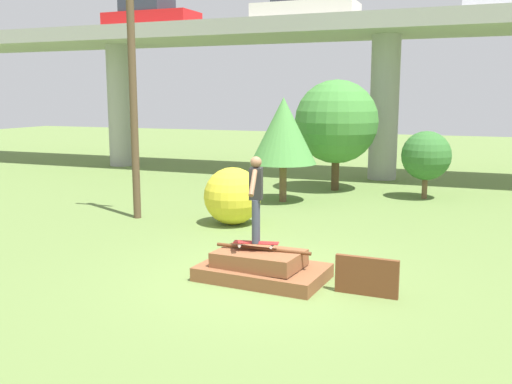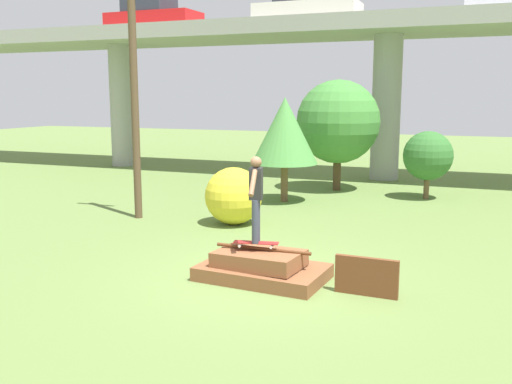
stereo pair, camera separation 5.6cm
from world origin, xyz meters
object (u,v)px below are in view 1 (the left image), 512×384
at_px(skater, 256,194).
at_px(tree_mid_back, 336,122).
at_px(utility_pole, 133,88).
at_px(car_on_overpass_left, 150,16).
at_px(car_on_overpass_right, 304,7).
at_px(tree_behind_right, 283,131).
at_px(skateboard, 256,243).
at_px(tree_behind_left, 426,156).
at_px(bush_yellow_flowering, 233,196).

height_order(skater, tree_mid_back, tree_mid_back).
distance_m(skater, utility_pole, 6.36).
relative_size(car_on_overpass_left, car_on_overpass_right, 0.99).
xyz_separation_m(car_on_overpass_left, car_on_overpass_right, (6.94, 0.20, 0.04)).
relative_size(car_on_overpass_right, tree_behind_right, 1.28).
height_order(skateboard, tree_behind_left, tree_behind_left).
relative_size(car_on_overpass_right, utility_pole, 0.62).
height_order(tree_behind_left, bush_yellow_flowering, tree_behind_left).
bearing_deg(tree_mid_back, skateboard, -84.52).
bearing_deg(car_on_overpass_right, skater, -76.65).
bearing_deg(tree_behind_left, bush_yellow_flowering, -127.28).
distance_m(car_on_overpass_left, tree_behind_right, 11.00).
distance_m(car_on_overpass_right, tree_behind_right, 7.67).
relative_size(car_on_overpass_left, utility_pole, 0.61).
height_order(tree_behind_left, tree_mid_back, tree_mid_back).
xyz_separation_m(car_on_overpass_right, utility_pole, (-1.67, -9.77, -3.26)).
xyz_separation_m(tree_behind_right, bush_yellow_flowering, (-0.18, -3.47, -1.45)).
bearing_deg(car_on_overpass_right, tree_behind_left, -36.95).
distance_m(skater, bush_yellow_flowering, 4.52).
bearing_deg(utility_pole, tree_mid_back, 58.69).
xyz_separation_m(car_on_overpass_right, tree_behind_left, (5.27, -3.97, -5.34)).
bearing_deg(car_on_overpass_left, car_on_overpass_right, 1.69).
relative_size(skater, car_on_overpass_right, 0.37).
height_order(skateboard, car_on_overpass_right, car_on_overpass_right).
height_order(car_on_overpass_right, utility_pole, car_on_overpass_right).
relative_size(skateboard, bush_yellow_flowering, 0.57).
bearing_deg(utility_pole, car_on_overpass_right, 80.31).
bearing_deg(tree_behind_left, skater, -102.45).
xyz_separation_m(skateboard, bush_yellow_flowering, (-2.15, 3.88, 0.07)).
distance_m(skateboard, tree_behind_right, 7.77).
distance_m(tree_behind_right, tree_mid_back, 2.88).
bearing_deg(tree_behind_right, car_on_overpass_right, 101.34).
xyz_separation_m(utility_pole, tree_behind_left, (6.94, 5.80, -2.08)).
bearing_deg(tree_behind_left, car_on_overpass_right, 143.05).
distance_m(utility_pole, bush_yellow_flowering, 3.84).
bearing_deg(tree_mid_back, bush_yellow_flowering, -100.92).
xyz_separation_m(car_on_overpass_left, tree_behind_right, (8.15, -5.86, -4.50)).
height_order(car_on_overpass_right, tree_mid_back, car_on_overpass_right).
distance_m(skateboard, bush_yellow_flowering, 4.44).
relative_size(skater, bush_yellow_flowering, 1.05).
height_order(tree_behind_left, tree_behind_right, tree_behind_right).
relative_size(skater, tree_behind_right, 0.48).
relative_size(tree_behind_left, tree_behind_right, 0.67).
bearing_deg(skateboard, utility_pole, 143.05).
relative_size(skateboard, car_on_overpass_left, 0.20).
height_order(car_on_overpass_left, utility_pole, car_on_overpass_left).
height_order(utility_pole, tree_behind_left, utility_pole).
xyz_separation_m(tree_behind_left, tree_mid_back, (-3.05, 0.59, 0.99)).
xyz_separation_m(skater, bush_yellow_flowering, (-2.15, 3.88, -0.82)).
bearing_deg(tree_behind_left, utility_pole, -140.10).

